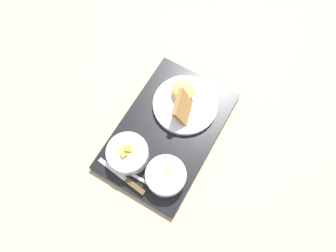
{
  "coord_description": "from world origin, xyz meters",
  "views": [
    {
      "loc": [
        -0.25,
        -0.19,
        0.87
      ],
      "look_at": [
        0.0,
        0.0,
        0.05
      ],
      "focal_mm": 32.0,
      "sensor_mm": 36.0,
      "label": 1
    }
  ],
  "objects": [
    {
      "name": "bowl_soup",
      "position": [
        -0.12,
        -0.08,
        0.05
      ],
      "size": [
        0.11,
        0.11,
        0.05
      ],
      "color": "white",
      "rests_on": "serving_tray"
    },
    {
      "name": "serving_tray",
      "position": [
        0.0,
        0.0,
        0.01
      ],
      "size": [
        0.47,
        0.33,
        0.02
      ],
      "color": "black",
      "rests_on": "ground_plane"
    },
    {
      "name": "plate_main",
      "position": [
        0.1,
        0.01,
        0.04
      ],
      "size": [
        0.2,
        0.2,
        0.08
      ],
      "color": "white",
      "rests_on": "serving_tray"
    },
    {
      "name": "bowl_salad",
      "position": [
        -0.14,
        0.04,
        0.05
      ],
      "size": [
        0.12,
        0.12,
        0.06
      ],
      "color": "white",
      "rests_on": "serving_tray"
    },
    {
      "name": "knife",
      "position": [
        -0.19,
        -0.01,
        0.03
      ],
      "size": [
        0.02,
        0.17,
        0.01
      ],
      "rotation": [
        0.0,
        0.0,
        1.58
      ],
      "color": "silver",
      "rests_on": "serving_tray"
    },
    {
      "name": "spoon",
      "position": [
        -0.17,
        0.0,
        0.02
      ],
      "size": [
        0.05,
        0.16,
        0.01
      ],
      "rotation": [
        0.0,
        0.0,
        1.73
      ],
      "color": "silver",
      "rests_on": "serving_tray"
    },
    {
      "name": "ground_plane",
      "position": [
        0.0,
        0.0,
        0.0
      ],
      "size": [
        4.0,
        4.0,
        0.0
      ],
      "primitive_type": "plane",
      "color": "tan"
    }
  ]
}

